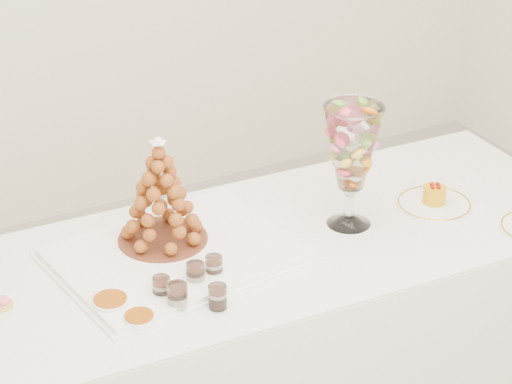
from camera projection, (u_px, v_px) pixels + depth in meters
buffet_table at (280, 340)px, 3.15m from camera, size 1.98×0.84×0.75m
lace_tray at (176, 254)px, 2.88m from camera, size 0.72×0.58×0.02m
macaron_vase at (352, 149)px, 2.94m from camera, size 0.18×0.18×0.39m
cake_plate at (434, 204)px, 3.15m from camera, size 0.24×0.24×0.01m
pink_tart at (3, 303)px, 2.65m from camera, size 0.05×0.05×0.03m
verrine_a at (162, 288)px, 2.68m from camera, size 0.05×0.05×0.07m
verrine_b at (195, 275)px, 2.74m from camera, size 0.05×0.05×0.07m
verrine_c at (214, 267)px, 2.77m from camera, size 0.06×0.06×0.07m
verrine_d at (177, 297)px, 2.64m from camera, size 0.07×0.07×0.08m
verrine_e at (218, 297)px, 2.64m from camera, size 0.06×0.06×0.07m
ramekin_back at (111, 304)px, 2.65m from camera, size 0.10×0.10×0.03m
ramekin_front at (139, 320)px, 2.59m from camera, size 0.09×0.09×0.03m
croquembouche at (160, 191)px, 2.86m from camera, size 0.28×0.28×0.33m
mousse_cake at (434, 194)px, 3.15m from camera, size 0.08×0.08×0.07m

